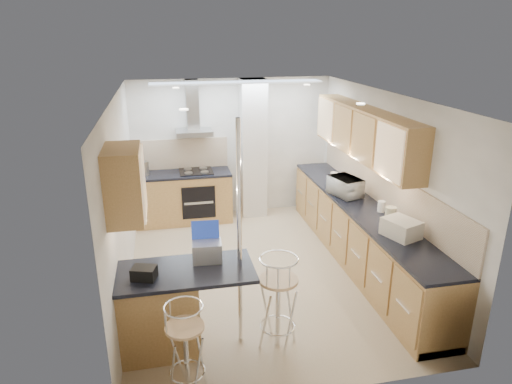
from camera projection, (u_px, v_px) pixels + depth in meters
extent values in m
plane|color=tan|center=(260.00, 271.00, 6.57)|extent=(4.80, 4.80, 0.00)
cube|color=beige|center=(232.00, 148.00, 8.37)|extent=(3.60, 0.04, 2.50)
cube|color=beige|center=(319.00, 279.00, 3.93)|extent=(3.60, 0.04, 2.50)
cube|color=beige|center=(122.00, 199.00, 5.81)|extent=(0.04, 4.80, 2.50)
cube|color=beige|center=(383.00, 181.00, 6.50)|extent=(0.04, 4.80, 2.50)
cube|color=white|center=(260.00, 96.00, 5.73)|extent=(3.60, 4.80, 0.02)
cube|color=#9E753F|center=(364.00, 132.00, 6.62)|extent=(0.34, 3.00, 0.72)
cube|color=#9E753F|center=(124.00, 184.00, 4.38)|extent=(0.34, 0.62, 0.72)
cube|color=beige|center=(382.00, 186.00, 6.52)|extent=(0.03, 4.40, 0.56)
cube|color=beige|center=(180.00, 154.00, 8.19)|extent=(1.70, 0.03, 0.56)
cube|color=silver|center=(253.00, 149.00, 8.25)|extent=(0.45, 0.40, 2.50)
cube|color=#A6A9AA|center=(194.00, 132.00, 7.88)|extent=(0.62, 0.48, 0.08)
cube|color=#A6A9AA|center=(192.00, 105.00, 7.86)|extent=(0.22, 0.20, 0.88)
cylinder|color=white|center=(239.00, 238.00, 4.71)|extent=(0.05, 0.05, 2.50)
cube|color=black|center=(199.00, 203.00, 7.94)|extent=(0.58, 0.02, 0.58)
cube|color=black|center=(196.00, 172.00, 8.06)|extent=(0.58, 0.50, 0.02)
cube|color=tan|center=(237.00, 82.00, 7.40)|extent=(2.80, 0.35, 0.02)
cube|color=#9E753F|center=(359.00, 235.00, 6.71)|extent=(0.60, 4.40, 0.88)
cube|color=black|center=(362.00, 206.00, 6.56)|extent=(0.63, 4.40, 0.04)
cube|color=#9E753F|center=(183.00, 198.00, 8.18)|extent=(1.70, 0.60, 0.88)
cube|color=black|center=(182.00, 174.00, 8.02)|extent=(1.70, 0.63, 0.04)
cube|color=#9E753F|center=(185.00, 311.00, 4.86)|extent=(1.35, 0.62, 0.90)
cube|color=black|center=(183.00, 272.00, 4.71)|extent=(1.47, 0.72, 0.04)
imported|color=white|center=(346.00, 187.00, 6.86)|extent=(0.47, 0.59, 0.28)
cube|color=#A1A5A9|center=(207.00, 251.00, 4.87)|extent=(0.33, 0.25, 0.21)
cube|color=black|center=(144.00, 273.00, 4.52)|extent=(0.27, 0.23, 0.13)
cylinder|color=beige|center=(334.00, 177.00, 7.48)|extent=(0.14, 0.14, 0.17)
cylinder|color=beige|center=(335.00, 181.00, 7.28)|extent=(0.12, 0.12, 0.16)
cylinder|color=#B9B694|center=(390.00, 215.00, 5.87)|extent=(0.15, 0.15, 0.22)
cylinder|color=white|center=(381.00, 206.00, 6.26)|extent=(0.13, 0.13, 0.15)
cube|color=beige|center=(401.00, 228.00, 5.49)|extent=(0.44, 0.50, 0.22)
cylinder|color=#A6A9AA|center=(144.00, 168.00, 7.84)|extent=(0.16, 0.16, 0.24)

